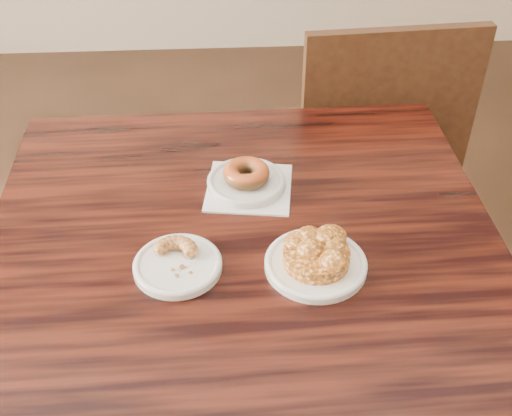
{
  "coord_description": "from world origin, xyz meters",
  "views": [
    {
      "loc": [
        0.0,
        -0.7,
        1.5
      ],
      "look_at": [
        0.05,
        0.16,
        0.8
      ],
      "focal_mm": 45.0,
      "sensor_mm": 36.0,
      "label": 1
    }
  ],
  "objects": [
    {
      "name": "apple_fritter",
      "position": [
        0.15,
        0.06,
        0.78
      ],
      "size": [
        0.15,
        0.15,
        0.04
      ],
      "primitive_type": null,
      "color": "#4F2408",
      "rests_on": "plate_fritter"
    },
    {
      "name": "plate_fritter",
      "position": [
        0.15,
        0.06,
        0.76
      ],
      "size": [
        0.17,
        0.17,
        0.01
      ],
      "primitive_type": "cylinder",
      "color": "white",
      "rests_on": "cafe_table"
    },
    {
      "name": "chair_far",
      "position": [
        0.4,
        0.85,
        0.45
      ],
      "size": [
        0.51,
        0.51,
        0.9
      ],
      "primitive_type": null,
      "rotation": [
        0.0,
        0.0,
        3.21
      ],
      "color": "black",
      "rests_on": "floor"
    },
    {
      "name": "plate_cruller",
      "position": [
        -0.08,
        0.07,
        0.76
      ],
      "size": [
        0.15,
        0.15,
        0.01
      ],
      "primitive_type": "cylinder",
      "color": "white",
      "rests_on": "cafe_table"
    },
    {
      "name": "napkin",
      "position": [
        0.05,
        0.28,
        0.75
      ],
      "size": [
        0.18,
        0.18,
        0.0
      ],
      "primitive_type": "cube",
      "rotation": [
        0.0,
        0.0,
        -0.14
      ],
      "color": "white",
      "rests_on": "cafe_table"
    },
    {
      "name": "cafe_table",
      "position": [
        0.03,
        0.12,
        0.38
      ],
      "size": [
        0.92,
        0.92,
        0.75
      ],
      "primitive_type": "cube",
      "rotation": [
        0.0,
        0.0,
        0.02
      ],
      "color": "black",
      "rests_on": "floor"
    },
    {
      "name": "cruller_fragment",
      "position": [
        -0.08,
        0.07,
        0.77
      ],
      "size": [
        0.09,
        0.09,
        0.02
      ],
      "primitive_type": null,
      "color": "#5D3012",
      "rests_on": "plate_cruller"
    },
    {
      "name": "plate_donut",
      "position": [
        0.04,
        0.28,
        0.76
      ],
      "size": [
        0.15,
        0.15,
        0.01
      ],
      "primitive_type": "cylinder",
      "color": "silver",
      "rests_on": "napkin"
    },
    {
      "name": "glazed_donut",
      "position": [
        0.04,
        0.28,
        0.78
      ],
      "size": [
        0.09,
        0.09,
        0.03
      ],
      "primitive_type": "torus",
      "color": "#8E3A14",
      "rests_on": "plate_donut"
    }
  ]
}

